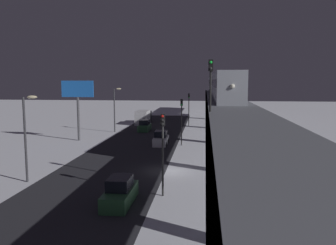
# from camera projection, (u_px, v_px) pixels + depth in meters

# --- Properties ---
(ground_plane) EXTENTS (240.00, 240.00, 0.00)m
(ground_plane) POSITION_uv_depth(u_px,v_px,m) (169.00, 171.00, 34.31)
(ground_plane) COLOR white
(avenue_asphalt) EXTENTS (11.00, 109.21, 0.01)m
(avenue_asphalt) POSITION_uv_depth(u_px,v_px,m) (112.00, 169.00, 34.92)
(avenue_asphalt) COLOR #28282D
(avenue_asphalt) RESTS_ON ground_plane
(elevated_railway) EXTENTS (5.00, 109.21, 6.51)m
(elevated_railway) POSITION_uv_depth(u_px,v_px,m) (231.00, 115.00, 33.00)
(elevated_railway) COLOR slate
(elevated_railway) RESTS_ON ground_plane
(subway_train) EXTENTS (2.94, 74.07, 3.40)m
(subway_train) POSITION_uv_depth(u_px,v_px,m) (218.00, 84.00, 69.08)
(subway_train) COLOR #999EA8
(subway_train) RESTS_ON elevated_railway
(rail_signal) EXTENTS (0.36, 0.41, 4.00)m
(rail_signal) POSITION_uv_depth(u_px,v_px,m) (211.00, 76.00, 26.57)
(rail_signal) COLOR black
(rail_signal) RESTS_ON elevated_railway
(sedan_white) EXTENTS (1.91, 4.40, 1.97)m
(sedan_white) POSITION_uv_depth(u_px,v_px,m) (161.00, 139.00, 48.30)
(sedan_white) COLOR silver
(sedan_white) RESTS_ON ground_plane
(sedan_green) EXTENTS (1.80, 4.77, 1.97)m
(sedan_green) POSITION_uv_depth(u_px,v_px,m) (120.00, 193.00, 25.16)
(sedan_green) COLOR #2D6038
(sedan_green) RESTS_ON ground_plane
(sedan_green_2) EXTENTS (1.80, 4.47, 1.97)m
(sedan_green_2) POSITION_uv_depth(u_px,v_px,m) (145.00, 126.00, 61.68)
(sedan_green_2) COLOR #2D6038
(sedan_green_2) RESTS_ON ground_plane
(box_truck) EXTENTS (2.40, 7.40, 2.80)m
(box_truck) POSITION_uv_depth(u_px,v_px,m) (143.00, 117.00, 71.78)
(box_truck) COLOR black
(box_truck) RESTS_ON ground_plane
(traffic_light_near) EXTENTS (0.32, 0.44, 6.40)m
(traffic_light_near) POSITION_uv_depth(u_px,v_px,m) (163.00, 143.00, 26.41)
(traffic_light_near) COLOR #2D2D2D
(traffic_light_near) RESTS_ON ground_plane
(traffic_light_mid) EXTENTS (0.32, 0.44, 6.40)m
(traffic_light_mid) POSITION_uv_depth(u_px,v_px,m) (182.00, 115.00, 47.35)
(traffic_light_mid) COLOR #2D2D2D
(traffic_light_mid) RESTS_ON ground_plane
(traffic_light_far) EXTENTS (0.32, 0.44, 6.40)m
(traffic_light_far) POSITION_uv_depth(u_px,v_px,m) (189.00, 105.00, 68.30)
(traffic_light_far) COLOR #2D2D2D
(traffic_light_far) RESTS_ON ground_plane
(commercial_billboard) EXTENTS (4.80, 0.36, 8.90)m
(commercial_billboard) POSITION_uv_depth(u_px,v_px,m) (78.00, 95.00, 51.07)
(commercial_billboard) COLOR #4C4C51
(commercial_billboard) RESTS_ON ground_plane
(street_lamp_near) EXTENTS (1.35, 0.44, 7.65)m
(street_lamp_near) POSITION_uv_depth(u_px,v_px,m) (27.00, 128.00, 30.05)
(street_lamp_near) COLOR #38383D
(street_lamp_near) RESTS_ON ground_plane
(street_lamp_far) EXTENTS (1.35, 0.44, 7.65)m
(street_lamp_far) POSITION_uv_depth(u_px,v_px,m) (116.00, 104.00, 59.66)
(street_lamp_far) COLOR #38383D
(street_lamp_far) RESTS_ON ground_plane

